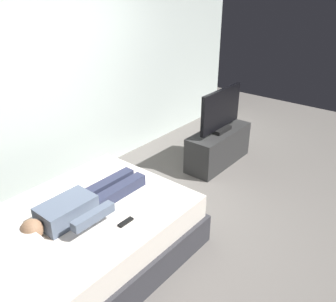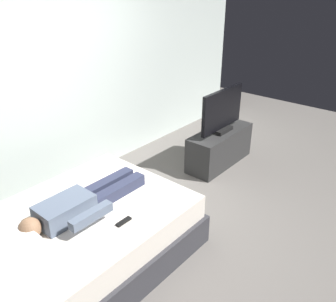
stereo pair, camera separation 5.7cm
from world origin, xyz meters
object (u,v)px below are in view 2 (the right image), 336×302
(bed, at_px, (81,238))
(pillow, at_px, (1,249))
(tv, at_px, (222,112))
(tv_stand, at_px, (220,147))
(remote, at_px, (124,222))
(person, at_px, (79,205))

(bed, distance_m, pillow, 0.76)
(tv, bearing_deg, bed, -177.86)
(bed, distance_m, tv, 2.53)
(tv_stand, distance_m, tv, 0.53)
(bed, xyz_separation_m, tv_stand, (2.47, 0.09, -0.01))
(remote, bearing_deg, tv_stand, 12.13)
(pillow, relative_size, tv_stand, 0.44)
(person, relative_size, remote, 8.40)
(person, xyz_separation_m, remote, (0.15, -0.40, -0.07))
(remote, bearing_deg, person, 110.47)
(bed, relative_size, tv, 2.27)
(person, distance_m, tv_stand, 2.47)
(tv_stand, bearing_deg, bed, -177.86)
(bed, bearing_deg, remote, -65.79)
(bed, bearing_deg, pillow, -180.00)
(person, distance_m, tv, 2.45)
(bed, bearing_deg, tv_stand, 2.14)
(bed, height_order, tv_stand, bed)
(remote, bearing_deg, pillow, 155.04)
(bed, relative_size, tv_stand, 1.82)
(person, height_order, tv, tv)
(pillow, xyz_separation_m, person, (0.71, 0.00, 0.02))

